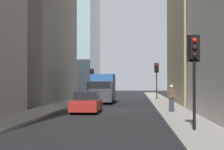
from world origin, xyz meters
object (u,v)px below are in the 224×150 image
(traffic_light_foreground, at_px, (194,60))
(traffic_light_midblock, at_px, (92,76))
(traffic_light_far_junction, at_px, (157,73))
(pedestrian, at_px, (171,97))
(sedan_red, at_px, (87,103))
(discarded_bottle, at_px, (62,106))
(delivery_truck, at_px, (102,88))

(traffic_light_foreground, bearing_deg, traffic_light_midblock, 13.09)
(traffic_light_far_junction, bearing_deg, traffic_light_foreground, -179.99)
(traffic_light_foreground, height_order, pedestrian, traffic_light_foreground)
(traffic_light_midblock, bearing_deg, traffic_light_foreground, -166.91)
(sedan_red, bearing_deg, traffic_light_foreground, -151.38)
(traffic_light_far_junction, height_order, discarded_bottle, traffic_light_far_junction)
(sedan_red, distance_m, traffic_light_foreground, 12.07)
(pedestrian, xyz_separation_m, discarded_bottle, (3.93, 7.91, -0.85))
(traffic_light_midblock, xyz_separation_m, pedestrian, (-25.41, -8.07, -1.73))
(traffic_light_far_junction, xyz_separation_m, pedestrian, (-19.91, 0.06, -2.07))
(traffic_light_foreground, height_order, discarded_bottle, traffic_light_foreground)
(traffic_light_foreground, distance_m, traffic_light_far_junction, 29.49)
(traffic_light_far_junction, bearing_deg, delivery_truck, 141.41)
(delivery_truck, relative_size, traffic_light_foreground, 1.68)
(traffic_light_midblock, height_order, discarded_bottle, traffic_light_midblock)
(traffic_light_far_junction, bearing_deg, traffic_light_midblock, 55.92)
(traffic_light_foreground, bearing_deg, pedestrian, 0.39)
(delivery_truck, distance_m, pedestrian, 13.98)
(traffic_light_foreground, bearing_deg, sedan_red, 28.62)
(delivery_truck, bearing_deg, traffic_light_far_junction, -38.59)
(discarded_bottle, bearing_deg, sedan_red, -143.44)
(delivery_truck, relative_size, traffic_light_far_junction, 1.57)
(traffic_light_midblock, distance_m, traffic_light_far_junction, 9.82)
(sedan_red, xyz_separation_m, traffic_light_midblock, (24.59, 2.46, 2.16))
(sedan_red, relative_size, traffic_light_foreground, 1.12)
(sedan_red, height_order, traffic_light_far_junction, traffic_light_far_junction)
(traffic_light_far_junction, bearing_deg, discarded_bottle, 153.48)
(traffic_light_midblock, height_order, traffic_light_far_junction, traffic_light_far_junction)
(delivery_truck, relative_size, discarded_bottle, 23.93)
(delivery_truck, xyz_separation_m, traffic_light_midblock, (12.60, 2.46, 1.37))
(pedestrian, bearing_deg, delivery_truck, 23.66)
(sedan_red, distance_m, pedestrian, 5.68)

